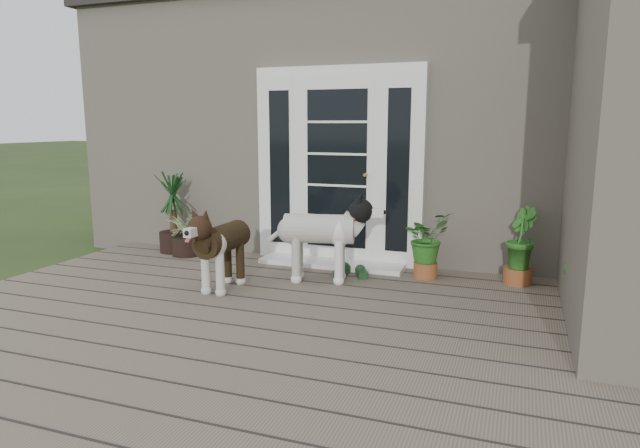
% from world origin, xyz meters
% --- Properties ---
extents(deck, '(6.20, 4.60, 0.12)m').
position_xyz_m(deck, '(0.00, 0.40, 0.06)').
color(deck, '#6B5B4C').
rests_on(deck, ground).
extents(house_main, '(7.40, 4.00, 3.10)m').
position_xyz_m(house_main, '(0.00, 4.65, 1.55)').
color(house_main, '#665E54').
rests_on(house_main, ground).
extents(roof_main, '(7.60, 4.20, 0.20)m').
position_xyz_m(roof_main, '(0.00, 4.65, 3.20)').
color(roof_main, '#2D2826').
rests_on(roof_main, house_main).
extents(door_unit, '(1.90, 0.14, 2.15)m').
position_xyz_m(door_unit, '(-0.20, 2.60, 1.19)').
color(door_unit, white).
rests_on(door_unit, deck).
extents(door_step, '(1.60, 0.40, 0.05)m').
position_xyz_m(door_step, '(-0.20, 2.40, 0.14)').
color(door_step, white).
rests_on(door_step, deck).
extents(brindle_dog, '(0.37, 0.85, 0.70)m').
position_xyz_m(brindle_dog, '(-0.87, 1.22, 0.47)').
color(brindle_dog, '#312311').
rests_on(brindle_dog, deck).
extents(white_dog, '(0.98, 0.58, 0.77)m').
position_xyz_m(white_dog, '(-0.12, 1.78, 0.50)').
color(white_dog, white).
rests_on(white_dog, deck).
extents(spider_plant, '(0.69, 0.69, 0.59)m').
position_xyz_m(spider_plant, '(-1.97, 2.26, 0.41)').
color(spider_plant, '#819A5F').
rests_on(spider_plant, deck).
extents(yucca, '(0.85, 0.85, 0.97)m').
position_xyz_m(yucca, '(-2.22, 2.38, 0.60)').
color(yucca, black).
rests_on(yucca, deck).
extents(herb_a, '(0.65, 0.65, 0.60)m').
position_xyz_m(herb_a, '(0.85, 2.27, 0.42)').
color(herb_a, '#1B6020').
rests_on(herb_a, deck).
extents(herb_b, '(0.41, 0.41, 0.54)m').
position_xyz_m(herb_b, '(1.73, 2.35, 0.39)').
color(herb_b, '#18561D').
rests_on(herb_b, deck).
extents(herb_c, '(0.37, 0.37, 0.57)m').
position_xyz_m(herb_c, '(2.30, 2.31, 0.41)').
color(herb_c, '#1C601B').
rests_on(herb_c, deck).
extents(sapling, '(0.54, 0.54, 1.54)m').
position_xyz_m(sapling, '(2.28, 1.58, 0.89)').
color(sapling, '#1F5418').
rests_on(sapling, deck).
extents(clog_left, '(0.23, 0.31, 0.08)m').
position_xyz_m(clog_left, '(0.23, 2.08, 0.16)').
color(clog_left, '#16381A').
rests_on(clog_left, deck).
extents(clog_right, '(0.15, 0.32, 0.10)m').
position_xyz_m(clog_right, '(0.03, 2.04, 0.17)').
color(clog_right, '#163719').
rests_on(clog_right, deck).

